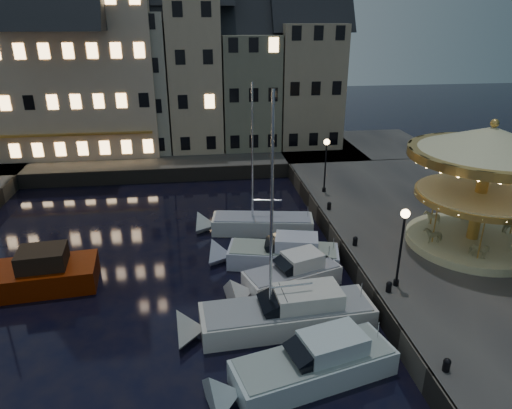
{
  "coord_description": "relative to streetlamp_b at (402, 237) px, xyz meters",
  "views": [
    {
      "loc": [
        -2.45,
        -17.65,
        13.86
      ],
      "look_at": [
        1.0,
        8.0,
        3.2
      ],
      "focal_mm": 32.0,
      "sensor_mm": 36.0,
      "label": 1
    }
  ],
  "objects": [
    {
      "name": "ground",
      "position": [
        -7.2,
        -1.0,
        -4.02
      ],
      "size": [
        160.0,
        160.0,
        0.0
      ],
      "primitive_type": "plane",
      "color": "black",
      "rests_on": "ground"
    },
    {
      "name": "quay_east",
      "position": [
        6.8,
        5.0,
        -3.37
      ],
      "size": [
        16.0,
        56.0,
        1.3
      ],
      "primitive_type": "cube",
      "color": "#474442",
      "rests_on": "ground"
    },
    {
      "name": "quay_north",
      "position": [
        -15.2,
        27.0,
        -3.37
      ],
      "size": [
        44.0,
        12.0,
        1.3
      ],
      "primitive_type": "cube",
      "color": "#474442",
      "rests_on": "ground"
    },
    {
      "name": "quaywall_e",
      "position": [
        -1.2,
        5.0,
        -3.37
      ],
      "size": [
        0.15,
        44.0,
        1.3
      ],
      "primitive_type": "cube",
      "color": "#47423A",
      "rests_on": "ground"
    },
    {
      "name": "quaywall_n",
      "position": [
        -13.2,
        21.0,
        -3.37
      ],
      "size": [
        48.0,
        0.15,
        1.3
      ],
      "primitive_type": "cube",
      "color": "#47423A",
      "rests_on": "ground"
    },
    {
      "name": "streetlamp_b",
      "position": [
        0.0,
        0.0,
        0.0
      ],
      "size": [
        0.44,
        0.44,
        4.17
      ],
      "color": "black",
      "rests_on": "quay_east"
    },
    {
      "name": "streetlamp_c",
      "position": [
        0.0,
        13.5,
        0.0
      ],
      "size": [
        0.44,
        0.44,
        4.17
      ],
      "color": "black",
      "rests_on": "quay_east"
    },
    {
      "name": "bollard_a",
      "position": [
        -0.6,
        -6.0,
        -2.41
      ],
      "size": [
        0.3,
        0.3,
        0.57
      ],
      "color": "black",
      "rests_on": "quay_east"
    },
    {
      "name": "bollard_b",
      "position": [
        -0.6,
        -0.5,
        -2.41
      ],
      "size": [
        0.3,
        0.3,
        0.57
      ],
      "color": "black",
      "rests_on": "quay_east"
    },
    {
      "name": "bollard_c",
      "position": [
        -0.6,
        4.5,
        -2.41
      ],
      "size": [
        0.3,
        0.3,
        0.57
      ],
      "color": "black",
      "rests_on": "quay_east"
    },
    {
      "name": "bollard_d",
      "position": [
        -0.6,
        10.0,
        -2.41
      ],
      "size": [
        0.3,
        0.3,
        0.57
      ],
      "color": "black",
      "rests_on": "quay_east"
    },
    {
      "name": "townhouse_na",
      "position": [
        -26.7,
        29.0,
        3.76
      ],
      "size": [
        5.5,
        8.0,
        12.8
      ],
      "color": "gray",
      "rests_on": "quay_north"
    },
    {
      "name": "townhouse_nb",
      "position": [
        -21.25,
        29.0,
        4.26
      ],
      "size": [
        6.16,
        8.0,
        13.8
      ],
      "color": "gray",
      "rests_on": "quay_north"
    },
    {
      "name": "townhouse_nc",
      "position": [
        -15.2,
        29.0,
        4.76
      ],
      "size": [
        6.82,
        8.0,
        14.8
      ],
      "color": "#A7A18F",
      "rests_on": "quay_north"
    },
    {
      "name": "townhouse_nd",
      "position": [
        -9.45,
        29.0,
        5.26
      ],
      "size": [
        5.5,
        8.0,
        15.8
      ],
      "color": "tan",
      "rests_on": "quay_north"
    },
    {
      "name": "townhouse_ne",
      "position": [
        -4.0,
        29.0,
        3.76
      ],
      "size": [
        6.16,
        8.0,
        12.8
      ],
      "color": "slate",
      "rests_on": "quay_north"
    },
    {
      "name": "townhouse_nf",
      "position": [
        2.05,
        29.0,
        4.26
      ],
      "size": [
        6.82,
        8.0,
        13.8
      ],
      "color": "gray",
      "rests_on": "quay_north"
    },
    {
      "name": "hotel_corner",
      "position": [
        -21.2,
        29.0,
        5.76
      ],
      "size": [
        17.6,
        9.0,
        16.8
      ],
      "color": "beige",
      "rests_on": "quay_north"
    },
    {
      "name": "motorboat_b",
      "position": [
        -5.74,
        -4.46,
        -3.38
      ],
      "size": [
        7.87,
        3.96,
        2.15
      ],
      "color": "silver",
      "rests_on": "ground"
    },
    {
      "name": "motorboat_c",
      "position": [
        -6.15,
        -0.86,
        -3.34
      ],
      "size": [
        9.38,
        2.98,
        12.43
      ],
      "color": "silver",
      "rests_on": "ground"
    },
    {
      "name": "motorboat_d",
      "position": [
        -5.2,
        2.42,
        -3.38
      ],
      "size": [
        6.35,
        3.78,
        2.15
      ],
      "color": "silver",
      "rests_on": "ground"
    },
    {
      "name": "motorboat_e",
      "position": [
        -5.24,
        5.11,
        -3.38
      ],
      "size": [
        7.64,
        3.76,
        2.15
      ],
      "color": "silver",
      "rests_on": "ground"
    },
    {
      "name": "motorboat_f",
      "position": [
        -5.95,
        9.83,
        -3.49
      ],
      "size": [
        8.01,
        3.19,
        10.58
      ],
      "color": "silver",
      "rests_on": "ground"
    },
    {
      "name": "red_fishing_boat",
      "position": [
        -19.53,
        4.27,
        -3.3
      ],
      "size": [
        8.6,
        3.67,
        6.21
      ],
      "color": "#641700",
      "rests_on": "ground"
    },
    {
      "name": "carousel",
      "position": [
        6.28,
        3.65,
        2.24
      ],
      "size": [
        8.61,
        8.61,
        7.53
      ],
      "color": "beige",
      "rests_on": "quay_east"
    }
  ]
}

